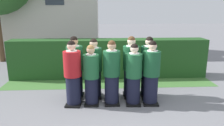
{
  "coord_description": "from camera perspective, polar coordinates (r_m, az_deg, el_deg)",
  "views": [
    {
      "loc": [
        -0.29,
        -5.22,
        2.45
      ],
      "look_at": [
        0.0,
        0.24,
        1.05
      ],
      "focal_mm": 34.3,
      "sensor_mm": 36.0,
      "label": 1
    }
  ],
  "objects": [
    {
      "name": "hedge",
      "position": [
        7.77,
        -0.81,
        1.27
      ],
      "size": [
        7.0,
        0.7,
        1.38
      ],
      "color": "#214C1E",
      "rests_on": "ground"
    },
    {
      "name": "student_rear_row_0",
      "position": [
        6.01,
        -9.78,
        -1.51
      ],
      "size": [
        0.45,
        0.53,
        1.73
      ],
      "color": "black",
      "rests_on": "ground"
    },
    {
      "name": "student_front_row_1",
      "position": [
        5.51,
        -5.53,
        -3.66
      ],
      "size": [
        0.41,
        0.51,
        1.58
      ],
      "color": "black",
      "rests_on": "ground"
    },
    {
      "name": "student_front_row_3",
      "position": [
        5.52,
        5.78,
        -3.49
      ],
      "size": [
        0.42,
        0.48,
        1.61
      ],
      "color": "black",
      "rests_on": "ground"
    },
    {
      "name": "lawn_strip",
      "position": [
        7.19,
        -0.55,
        -5.5
      ],
      "size": [
        7.0,
        0.9,
        0.01
      ],
      "primitive_type": "cube",
      "color": "#477A38",
      "rests_on": "ground"
    },
    {
      "name": "student_front_row_2",
      "position": [
        5.51,
        -0.07,
        -3.03
      ],
      "size": [
        0.44,
        0.49,
        1.68
      ],
      "color": "black",
      "rests_on": "ground"
    },
    {
      "name": "student_rear_row_4",
      "position": [
        6.06,
        9.64,
        -1.47
      ],
      "size": [
        0.45,
        0.53,
        1.71
      ],
      "color": "black",
      "rests_on": "ground"
    },
    {
      "name": "student_front_row_4",
      "position": [
        5.61,
        10.42,
        -3.0
      ],
      "size": [
        0.44,
        0.49,
        1.67
      ],
      "color": "black",
      "rests_on": "ground"
    },
    {
      "name": "student_in_red_blazer",
      "position": [
        5.52,
        -10.42,
        -3.17
      ],
      "size": [
        0.44,
        0.52,
        1.69
      ],
      "color": "black",
      "rests_on": "ground"
    },
    {
      "name": "student_rear_row_2",
      "position": [
        5.96,
        -0.1,
        -2.26
      ],
      "size": [
        0.41,
        0.46,
        1.57
      ],
      "color": "black",
      "rests_on": "ground"
    },
    {
      "name": "student_rear_row_1",
      "position": [
        5.95,
        -4.78,
        -1.8
      ],
      "size": [
        0.44,
        0.48,
        1.68
      ],
      "color": "black",
      "rests_on": "ground"
    },
    {
      "name": "ground_plane",
      "position": [
        5.77,
        0.13,
        -10.75
      ],
      "size": [
        60.0,
        60.0,
        0.0
      ],
      "primitive_type": "plane",
      "color": "slate"
    },
    {
      "name": "student_rear_row_3",
      "position": [
        5.98,
        5.04,
        -1.46
      ],
      "size": [
        0.45,
        0.51,
        1.73
      ],
      "color": "black",
      "rests_on": "ground"
    }
  ]
}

